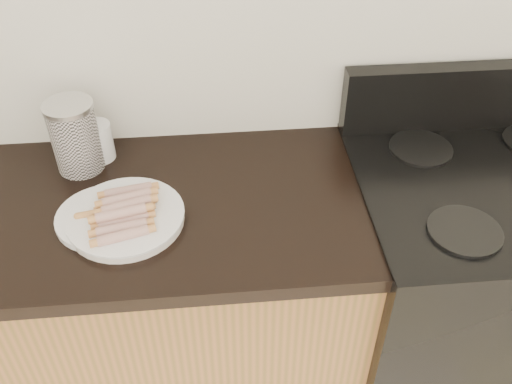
{
  "coord_description": "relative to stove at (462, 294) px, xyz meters",
  "views": [
    {
      "loc": [
        0.02,
        0.57,
        1.88
      ],
      "look_at": [
        0.11,
        1.62,
        0.98
      ],
      "focal_mm": 40.0,
      "sensor_mm": 36.0,
      "label": 1
    }
  ],
  "objects": [
    {
      "name": "plain_sausages",
      "position": [
        -1.05,
        -0.03,
        0.47
      ],
      "size": [
        0.12,
        0.04,
        0.02
      ],
      "rotation": [
        0.0,
        0.0,
        0.19
      ],
      "color": "#C37246",
      "rests_on": "side_plate"
    },
    {
      "name": "stove",
      "position": [
        0.0,
        0.0,
        0.0
      ],
      "size": [
        0.76,
        0.65,
        0.91
      ],
      "color": "black",
      "rests_on": "floor"
    },
    {
      "name": "burner_near_left",
      "position": [
        -0.17,
        -0.17,
        0.46
      ],
      "size": [
        0.18,
        0.18,
        0.01
      ],
      "primitive_type": "cylinder",
      "color": "black",
      "rests_on": "stove"
    },
    {
      "name": "burner_far_left",
      "position": [
        -0.17,
        0.17,
        0.46
      ],
      "size": [
        0.18,
        0.18,
        0.01
      ],
      "primitive_type": "cylinder",
      "color": "black",
      "rests_on": "stove"
    },
    {
      "name": "main_plate",
      "position": [
        -0.99,
        -0.04,
        0.45
      ],
      "size": [
        0.33,
        0.33,
        0.02
      ],
      "primitive_type": "cylinder",
      "rotation": [
        0.0,
        0.0,
        -0.15
      ],
      "color": "white",
      "rests_on": "counter_slab"
    },
    {
      "name": "canister",
      "position": [
        -1.13,
        0.19,
        0.55
      ],
      "size": [
        0.13,
        0.13,
        0.2
      ],
      "rotation": [
        0.0,
        0.0,
        0.16
      ],
      "color": "white",
      "rests_on": "counter_slab"
    },
    {
      "name": "hotdog_pile",
      "position": [
        -0.99,
        -0.04,
        0.48
      ],
      "size": [
        0.12,
        0.22,
        0.05
      ],
      "rotation": [
        0.0,
        0.0,
        0.22
      ],
      "color": "brown",
      "rests_on": "main_plate"
    },
    {
      "name": "stove_panel",
      "position": [
        0.0,
        0.28,
        0.55
      ],
      "size": [
        0.76,
        0.06,
        0.2
      ],
      "primitive_type": "cube",
      "color": "black",
      "rests_on": "stove"
    },
    {
      "name": "wall_back",
      "position": [
        -0.78,
        0.32,
        0.84
      ],
      "size": [
        4.0,
        0.04,
        2.6
      ],
      "primitive_type": "cube",
      "color": "silver",
      "rests_on": "ground"
    },
    {
      "name": "mug",
      "position": [
        -1.08,
        0.23,
        0.5
      ],
      "size": [
        0.11,
        0.11,
        0.11
      ],
      "primitive_type": "cylinder",
      "rotation": [
        0.0,
        0.0,
        -0.39
      ],
      "color": "white",
      "rests_on": "counter_slab"
    },
    {
      "name": "side_plate",
      "position": [
        -1.05,
        -0.03,
        0.45
      ],
      "size": [
        0.29,
        0.29,
        0.02
      ],
      "primitive_type": "cylinder",
      "rotation": [
        0.0,
        0.0,
        -0.23
      ],
      "color": "white",
      "rests_on": "counter_slab"
    }
  ]
}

